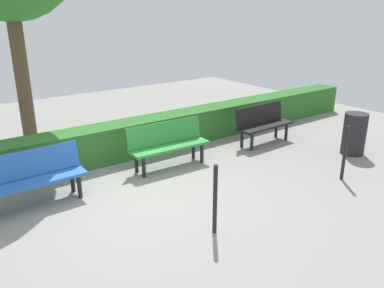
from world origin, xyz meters
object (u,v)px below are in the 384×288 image
Objects in this scene: bench_green at (168,142)px; trash_bin at (354,134)px; bench_black at (263,122)px; bench_blue at (32,176)px.

trash_bin is (-3.51, 1.74, -0.04)m from bench_green.
bench_black is at bearing -58.04° from trash_bin.
bench_black and bench_green have the same top height.
bench_green is 1.02× the size of bench_blue.
bench_green is (2.49, -0.10, 0.00)m from bench_black.
bench_blue is at bearing -1.99° from bench_black.
trash_bin is at bearing 156.03° from bench_green.
bench_black is at bearing 178.41° from bench_blue.
trash_bin is (-6.04, 1.65, -0.04)m from bench_blue.
trash_bin reaches higher than bench_blue.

